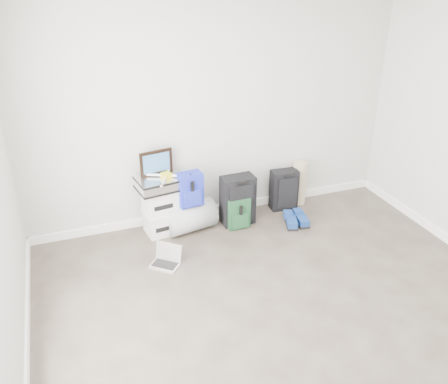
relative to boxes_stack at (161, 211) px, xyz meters
name	(u,v)px	position (x,y,z in m)	size (l,w,h in m)	color
ground	(314,349)	(0.75, -2.27, -0.28)	(5.00, 5.00, 0.00)	#372D28
room_envelope	(335,157)	(0.75, -2.25, 1.44)	(4.52, 5.02, 2.71)	beige
boxes_stack	(161,211)	(0.00, 0.00, 0.00)	(0.43, 0.37, 0.56)	silver
briefcase	(159,183)	(0.00, 0.00, 0.35)	(0.49, 0.36, 0.14)	#B2B2B7
painting	(156,163)	(0.00, 0.10, 0.57)	(0.38, 0.09, 0.29)	black
drone	(166,175)	(0.08, -0.02, 0.45)	(0.52, 0.52, 0.05)	yellow
duffel_bag	(190,217)	(0.33, -0.07, -0.11)	(0.35, 0.35, 0.57)	gray
blue_backpack	(190,190)	(0.33, -0.10, 0.26)	(0.30, 0.24, 0.39)	#1920A4
large_suitcase	(238,200)	(0.92, -0.10, 0.02)	(0.40, 0.26, 0.61)	black
green_backpack	(238,213)	(0.88, -0.20, -0.10)	(0.28, 0.21, 0.38)	#133518
carry_on	(284,190)	(1.60, 0.04, -0.02)	(0.35, 0.24, 0.52)	black
shoes	(296,220)	(1.57, -0.38, -0.23)	(0.32, 0.33, 0.10)	black
rolled_rug	(299,183)	(1.85, 0.11, 0.00)	(0.19, 0.19, 0.57)	tan
laptop	(166,260)	(-0.11, -0.65, -0.23)	(0.36, 0.35, 0.21)	silver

